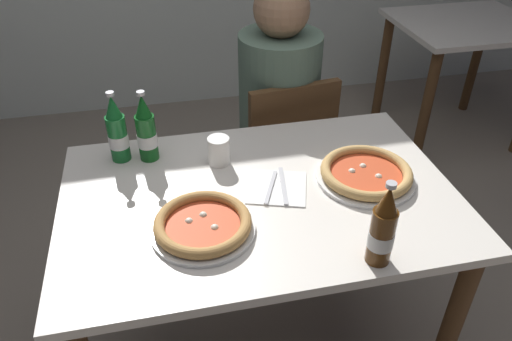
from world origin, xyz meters
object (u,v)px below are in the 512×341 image
at_px(dining_table_main, 259,221).
at_px(diner_seated, 278,127).
at_px(chair_behind_table, 282,152).
at_px(beer_bottle_left, 117,132).
at_px(beer_bottle_right, 383,229).
at_px(pizza_margherita_near, 203,225).
at_px(beer_bottle_center, 146,131).
at_px(paper_cup, 219,151).
at_px(pizza_marinara_far, 366,174).
at_px(napkin_with_cutlery, 277,187).
at_px(dining_table_background, 462,48).

distance_m(dining_table_main, diner_seated, 0.70).
xyz_separation_m(chair_behind_table, beer_bottle_left, (-0.66, -0.32, 0.37)).
distance_m(diner_seated, beer_bottle_right, 1.04).
distance_m(dining_table_main, pizza_margherita_near, 0.27).
distance_m(beer_bottle_center, paper_cup, 0.25).
xyz_separation_m(pizza_margherita_near, beer_bottle_left, (-0.22, 0.42, 0.08)).
distance_m(pizza_margherita_near, pizza_marinara_far, 0.55).
bearing_deg(napkin_with_cutlery, diner_seated, 74.94).
height_order(pizza_marinara_far, beer_bottle_center, beer_bottle_center).
bearing_deg(chair_behind_table, diner_seated, -87.02).
xyz_separation_m(dining_table_main, pizza_margherita_near, (-0.19, -0.13, 0.14)).
distance_m(pizza_margherita_near, napkin_with_cutlery, 0.29).
relative_size(dining_table_main, napkin_with_cutlery, 5.29).
xyz_separation_m(chair_behind_table, beer_bottle_right, (-0.01, -0.95, 0.37)).
relative_size(pizza_margherita_near, beer_bottle_left, 1.18).
bearing_deg(beer_bottle_left, paper_cup, -16.77).
relative_size(chair_behind_table, pizza_marinara_far, 2.71).
bearing_deg(diner_seated, dining_table_main, -109.45).
height_order(pizza_marinara_far, napkin_with_cutlery, pizza_marinara_far).
bearing_deg(pizza_margherita_near, beer_bottle_left, 118.05).
distance_m(pizza_margherita_near, beer_bottle_left, 0.48).
distance_m(chair_behind_table, paper_cup, 0.62).
bearing_deg(paper_cup, dining_table_background, 34.79).
bearing_deg(beer_bottle_left, dining_table_main, -34.69).
height_order(chair_behind_table, paper_cup, chair_behind_table).
distance_m(dining_table_background, paper_cup, 1.99).
xyz_separation_m(chair_behind_table, beer_bottle_center, (-0.56, -0.34, 0.37)).
distance_m(dining_table_main, dining_table_background, 2.02).
xyz_separation_m(pizza_margherita_near, beer_bottle_right, (0.43, -0.21, 0.08)).
xyz_separation_m(dining_table_main, chair_behind_table, (0.24, 0.61, -0.15)).
bearing_deg(beer_bottle_left, pizza_margherita_near, -61.95).
bearing_deg(paper_cup, pizza_marinara_far, -23.75).
bearing_deg(diner_seated, chair_behind_table, -79.44).
xyz_separation_m(diner_seated, napkin_with_cutlery, (-0.17, -0.65, 0.17)).
height_order(diner_seated, paper_cup, diner_seated).
xyz_separation_m(diner_seated, dining_table_background, (1.30, 0.66, 0.01)).
height_order(pizza_margherita_near, pizza_marinara_far, same).
xyz_separation_m(beer_bottle_left, napkin_with_cutlery, (0.47, -0.27, -0.10)).
bearing_deg(dining_table_background, diner_seated, -153.06).
xyz_separation_m(dining_table_main, diner_seated, (0.23, 0.66, -0.05)).
xyz_separation_m(diner_seated, beer_bottle_right, (0.00, -1.00, 0.27)).
distance_m(diner_seated, paper_cup, 0.61).
xyz_separation_m(beer_bottle_center, napkin_with_cutlery, (0.38, -0.26, -0.10)).
bearing_deg(pizza_marinara_far, dining_table_background, 48.14).
bearing_deg(dining_table_background, dining_table_main, -139.25).
height_order(dining_table_background, napkin_with_cutlery, napkin_with_cutlery).
bearing_deg(dining_table_main, beer_bottle_center, 139.85).
distance_m(napkin_with_cutlery, paper_cup, 0.24).
xyz_separation_m(pizza_margherita_near, paper_cup, (0.10, 0.32, 0.03)).
relative_size(dining_table_background, beer_bottle_center, 3.24).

